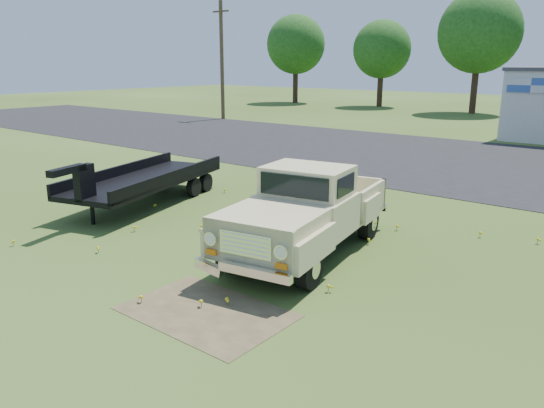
# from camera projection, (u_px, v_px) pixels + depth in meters

# --- Properties ---
(ground) EXTENTS (140.00, 140.00, 0.00)m
(ground) POSITION_uv_depth(u_px,v_px,m) (251.00, 251.00, 12.86)
(ground) COLOR #334917
(ground) RESTS_ON ground
(asphalt_lot) EXTENTS (90.00, 14.00, 0.02)m
(asphalt_lot) POSITION_uv_depth(u_px,v_px,m) (466.00, 162.00, 24.17)
(asphalt_lot) COLOR black
(asphalt_lot) RESTS_ON ground
(dirt_patch_a) EXTENTS (3.00, 2.00, 0.01)m
(dirt_patch_a) POSITION_uv_depth(u_px,v_px,m) (206.00, 312.00, 9.69)
(dirt_patch_a) COLOR #4C4028
(dirt_patch_a) RESTS_ON ground
(dirt_patch_b) EXTENTS (2.20, 1.60, 0.01)m
(dirt_patch_b) POSITION_uv_depth(u_px,v_px,m) (276.00, 207.00, 16.71)
(dirt_patch_b) COLOR #4C4028
(dirt_patch_b) RESTS_ON ground
(utility_pole_west) EXTENTS (1.60, 0.30, 9.00)m
(utility_pole_west) POSITION_uv_depth(u_px,v_px,m) (222.00, 60.00, 41.54)
(utility_pole_west) COLOR #4C3923
(utility_pole_west) RESTS_ON ground
(treeline_a) EXTENTS (6.40, 6.40, 9.52)m
(treeline_a) POSITION_uv_depth(u_px,v_px,m) (296.00, 45.00, 58.29)
(treeline_a) COLOR #352118
(treeline_a) RESTS_ON ground
(treeline_b) EXTENTS (5.76, 5.76, 8.57)m
(treeline_b) POSITION_uv_depth(u_px,v_px,m) (382.00, 49.00, 53.18)
(treeline_b) COLOR #352118
(treeline_b) RESTS_ON ground
(treeline_c) EXTENTS (7.04, 7.04, 10.47)m
(treeline_c) POSITION_uv_depth(u_px,v_px,m) (480.00, 32.00, 45.68)
(treeline_c) COLOR #352118
(treeline_c) RESTS_ON ground
(vintage_pickup_truck) EXTENTS (3.24, 6.19, 2.14)m
(vintage_pickup_truck) POSITION_uv_depth(u_px,v_px,m) (307.00, 211.00, 12.40)
(vintage_pickup_truck) COLOR #D1C08C
(vintage_pickup_truck) RESTS_ON ground
(flatbed_trailer) EXTENTS (3.88, 6.93, 1.79)m
(flatbed_trailer) POSITION_uv_depth(u_px,v_px,m) (145.00, 176.00, 16.96)
(flatbed_trailer) COLOR black
(flatbed_trailer) RESTS_ON ground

